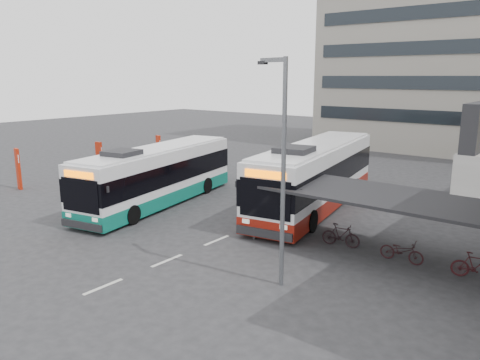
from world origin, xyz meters
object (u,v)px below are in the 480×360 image
Objects in this scene: bus_main at (315,176)px; pedestrian at (182,188)px; bus_teal at (158,176)px; lamp_post at (282,160)px.

bus_main reaches higher than pedestrian.
bus_teal is at bearing -156.89° from bus_main.
bus_main is at bearing 21.58° from bus_teal.
bus_teal reaches higher than pedestrian.
bus_teal is 1.56× the size of lamp_post.
bus_main is 10.57m from lamp_post.
bus_teal is 12.58m from lamp_post.
bus_teal is at bearing 177.89° from pedestrian.
bus_teal is (-7.42, -4.83, -0.16)m from bus_main.
bus_main is 7.76m from pedestrian.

